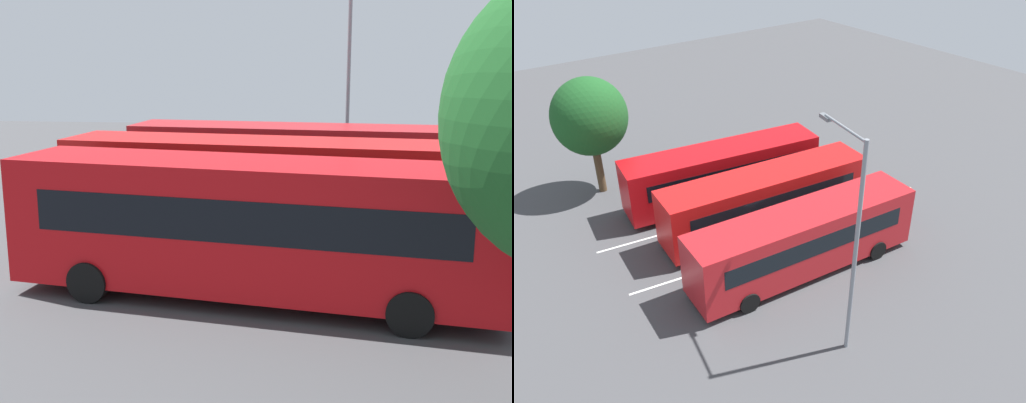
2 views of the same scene
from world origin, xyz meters
The scene contains 8 objects.
ground_plane centered at (0.00, 0.00, 0.00)m, with size 70.96×70.96×0.00m, color #424244.
bus_far_left centered at (0.01, -4.01, 1.73)m, with size 11.12×3.31×3.14m.
bus_center_left centered at (0.73, -0.11, 1.73)m, with size 11.15×3.53×3.14m.
bus_center_right centered at (0.52, 3.62, 1.73)m, with size 11.19×4.00×3.14m.
pedestrian centered at (7.41, -3.73, 1.04)m, with size 0.45×0.45×1.76m.
street_lamp centered at (-1.65, -8.44, 5.03)m, with size 0.70×2.78×8.76m.
lane_stripe_outer_left centered at (0.00, -1.91, 0.00)m, with size 14.67×0.12×0.01m, color silver.
lane_stripe_inner_left centered at (0.00, 1.91, 0.00)m, with size 14.67×0.12×0.01m, color silver.
Camera 1 is at (-1.27, 17.67, 5.37)m, focal length 46.50 mm.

